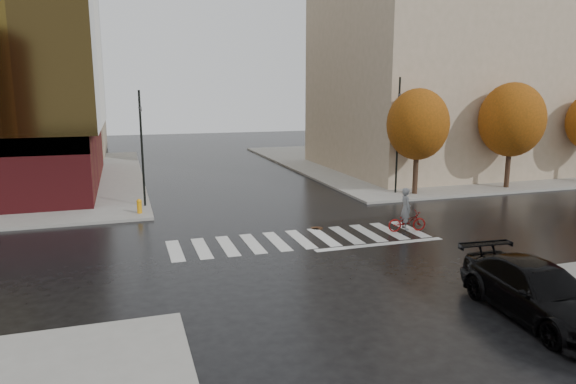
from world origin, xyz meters
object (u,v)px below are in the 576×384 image
object	(u,v)px
cyclist	(407,217)
traffic_light_ne	(398,128)
traffic_light_nw	(142,143)
fire_hydrant	(139,205)
sedan	(538,291)

from	to	relation	value
cyclist	traffic_light_ne	world-z (taller)	traffic_light_ne
traffic_light_nw	fire_hydrant	size ratio (longest dim) A/B	8.32
cyclist	fire_hydrant	xyz separation A→B (m)	(-11.80, 6.98, -0.14)
cyclist	traffic_light_ne	bearing A→B (deg)	-18.91
cyclist	traffic_light_nw	distance (m)	14.73
cyclist	fire_hydrant	size ratio (longest dim) A/B	2.72
sedan	traffic_light_nw	distance (m)	21.03
traffic_light_nw	traffic_light_ne	bearing A→B (deg)	111.30
traffic_light_ne	fire_hydrant	xyz separation A→B (m)	(-15.65, -0.83, -3.64)
sedan	fire_hydrant	world-z (taller)	sedan
cyclist	traffic_light_nw	world-z (taller)	traffic_light_nw
fire_hydrant	traffic_light_nw	bearing A→B (deg)	78.89
cyclist	traffic_light_ne	xyz separation A→B (m)	(3.86, 7.81, 3.50)
cyclist	sedan	bearing A→B (deg)	179.75
traffic_light_nw	fire_hydrant	bearing A→B (deg)	13.83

